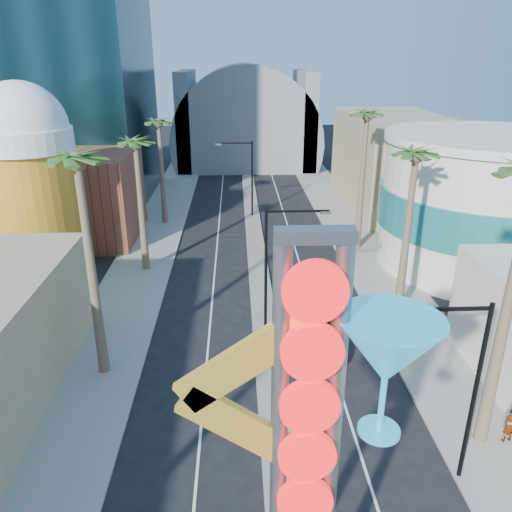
{
  "coord_description": "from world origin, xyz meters",
  "views": [
    {
      "loc": [
        -1.71,
        -7.17,
        16.03
      ],
      "look_at": [
        -0.57,
        20.37,
        4.93
      ],
      "focal_mm": 35.0,
      "sensor_mm": 36.0,
      "label": 1
    }
  ],
  "objects_px": {
    "pedestrian_a": "(509,425)",
    "pedestrian_b": "(393,326)",
    "neon_sign": "(338,423)",
    "red_pickup": "(315,336)"
  },
  "relations": [
    {
      "from": "red_pickup",
      "to": "pedestrian_a",
      "type": "relative_size",
      "value": 3.4
    },
    {
      "from": "pedestrian_a",
      "to": "pedestrian_b",
      "type": "xyz_separation_m",
      "value": [
        -2.59,
        8.57,
        0.12
      ]
    },
    {
      "from": "neon_sign",
      "to": "pedestrian_b",
      "type": "bearing_deg",
      "value": 66.52
    },
    {
      "from": "neon_sign",
      "to": "pedestrian_a",
      "type": "bearing_deg",
      "value": 36.44
    },
    {
      "from": "red_pickup",
      "to": "pedestrian_b",
      "type": "xyz_separation_m",
      "value": [
        4.73,
        0.43,
        0.32
      ]
    },
    {
      "from": "pedestrian_a",
      "to": "pedestrian_b",
      "type": "distance_m",
      "value": 8.95
    },
    {
      "from": "neon_sign",
      "to": "pedestrian_b",
      "type": "height_order",
      "value": "neon_sign"
    },
    {
      "from": "neon_sign",
      "to": "pedestrian_b",
      "type": "xyz_separation_m",
      "value": [
        6.7,
        15.43,
        -6.18
      ]
    },
    {
      "from": "pedestrian_a",
      "to": "neon_sign",
      "type": "bearing_deg",
      "value": 23.41
    },
    {
      "from": "neon_sign",
      "to": "pedestrian_a",
      "type": "height_order",
      "value": "neon_sign"
    }
  ]
}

